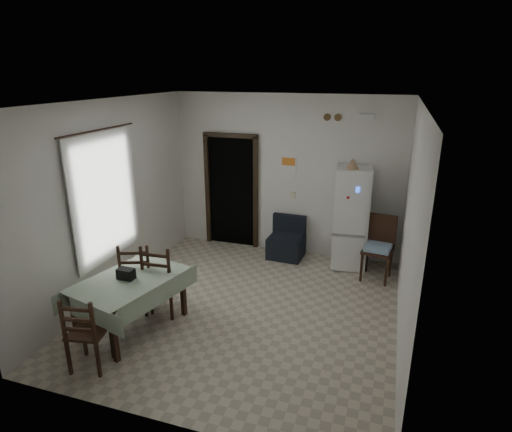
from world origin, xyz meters
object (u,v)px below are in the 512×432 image
object	(u,v)px
fridge	(351,218)
corner_chair	(378,249)
navy_seat	(286,238)
dining_chair_near_head	(88,331)
dining_chair_far_right	(163,278)
dining_chair_far_left	(139,275)
dining_table	(132,304)

from	to	relation	value
fridge	corner_chair	world-z (taller)	fridge
navy_seat	dining_chair_near_head	size ratio (longest dim) A/B	0.79
navy_seat	dining_chair_far_right	world-z (taller)	dining_chair_far_right
fridge	dining_chair_far_right	bearing A→B (deg)	-140.25
navy_seat	dining_chair_near_head	xyz separation A→B (m)	(-1.39, -3.68, 0.10)
navy_seat	dining_chair_far_left	xyz separation A→B (m)	(-1.56, -2.37, 0.15)
fridge	dining_table	size ratio (longest dim) A/B	1.26
corner_chair	dining_chair_far_left	size ratio (longest dim) A/B	1.01
navy_seat	corner_chair	distance (m)	1.67
dining_chair_near_head	dining_chair_far_left	bearing A→B (deg)	-93.37
corner_chair	dining_chair_near_head	bearing A→B (deg)	-124.02
corner_chair	dining_chair_far_right	xyz separation A→B (m)	(-2.80, -1.96, -0.00)
dining_chair_far_right	dining_chair_near_head	size ratio (longest dim) A/B	1.12
corner_chair	dining_chair_far_right	world-z (taller)	same
corner_chair	dining_chair_near_head	distance (m)	4.46
dining_table	dining_chair_far_left	xyz separation A→B (m)	(-0.19, 0.48, 0.16)
navy_seat	corner_chair	world-z (taller)	corner_chair
navy_seat	fridge	bearing A→B (deg)	2.62
dining_chair_near_head	fridge	bearing A→B (deg)	-135.22
dining_table	corner_chair	bearing A→B (deg)	53.44
dining_table	dining_chair_far_right	bearing A→B (deg)	83.29
dining_chair_far_right	corner_chair	bearing A→B (deg)	-149.56
fridge	dining_chair_near_head	world-z (taller)	fridge
fridge	dining_chair_far_left	world-z (taller)	fridge
fridge	navy_seat	size ratio (longest dim) A/B	2.35
dining_chair_near_head	dining_table	bearing A→B (deg)	-101.87
corner_chair	fridge	bearing A→B (deg)	149.73
fridge	navy_seat	xyz separation A→B (m)	(-1.13, -0.00, -0.50)
dining_table	dining_chair_far_left	bearing A→B (deg)	125.12
dining_chair_far_left	dining_chair_near_head	size ratio (longest dim) A/B	1.11
corner_chair	dining_chair_near_head	size ratio (longest dim) A/B	1.12
dining_chair_far_left	dining_chair_far_right	world-z (taller)	dining_chair_far_right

